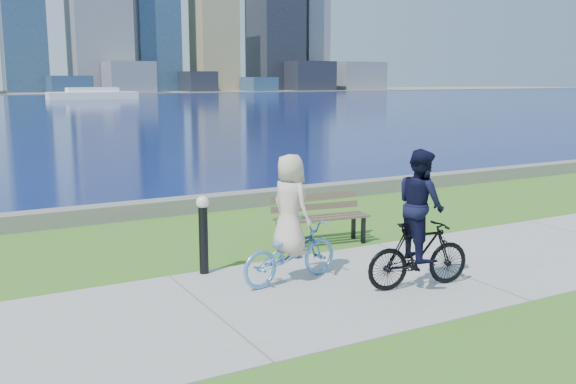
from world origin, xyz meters
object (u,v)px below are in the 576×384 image
(cyclist_man, at_px, (420,230))
(cyclist_woman, at_px, (290,235))
(park_bench, at_px, (319,214))
(bollard_lamp, at_px, (203,230))

(cyclist_man, bearing_deg, cyclist_woman, 61.80)
(park_bench, distance_m, cyclist_woman, 2.38)
(cyclist_woman, relative_size, cyclist_man, 0.95)
(cyclist_woman, bearing_deg, bollard_lamp, 34.87)
(park_bench, bearing_deg, cyclist_woman, -124.66)
(park_bench, height_order, bollard_lamp, bollard_lamp)
(park_bench, bearing_deg, cyclist_man, -84.29)
(bollard_lamp, distance_m, cyclist_woman, 1.41)
(park_bench, xyz_separation_m, cyclist_woman, (-1.59, -1.76, 0.18))
(bollard_lamp, bearing_deg, cyclist_woman, -45.46)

